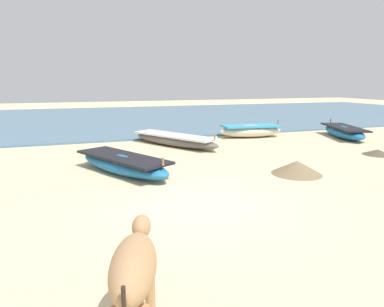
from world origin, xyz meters
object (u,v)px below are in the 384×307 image
(fishing_boat_1, at_px, (344,132))
(cow_adult_tan, at_px, (134,267))
(fishing_boat_2, at_px, (174,140))
(fishing_boat_3, at_px, (251,131))
(fishing_boat_4, at_px, (123,163))

(fishing_boat_1, distance_m, cow_adult_tan, 14.61)
(fishing_boat_2, bearing_deg, fishing_boat_1, 54.93)
(fishing_boat_3, xyz_separation_m, fishing_boat_4, (-6.57, -4.50, -0.04))
(fishing_boat_1, bearing_deg, cow_adult_tan, 148.92)
(fishing_boat_3, bearing_deg, cow_adult_tan, -116.91)
(fishing_boat_2, distance_m, fishing_boat_3, 4.14)
(fishing_boat_3, xyz_separation_m, cow_adult_tan, (-7.27, -10.84, 0.42))
(fishing_boat_1, bearing_deg, fishing_boat_3, 88.07)
(fishing_boat_3, distance_m, cow_adult_tan, 13.06)
(fishing_boat_4, bearing_deg, cow_adult_tan, -34.63)
(fishing_boat_2, xyz_separation_m, fishing_boat_4, (-2.55, -3.52, 0.02))
(fishing_boat_1, height_order, cow_adult_tan, cow_adult_tan)
(fishing_boat_1, distance_m, fishing_boat_3, 4.33)
(fishing_boat_1, bearing_deg, fishing_boat_2, 105.24)
(fishing_boat_1, height_order, fishing_boat_4, fishing_boat_1)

